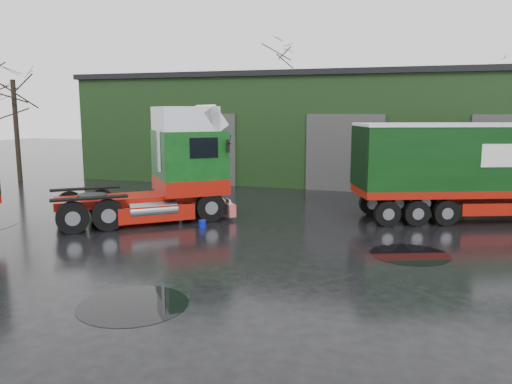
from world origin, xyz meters
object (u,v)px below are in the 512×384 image
at_px(lorry_right, 499,171).
at_px(tree_back_a, 276,104).
at_px(hero_tractor, 138,164).
at_px(tree_back_b, 477,116).
at_px(tree_left, 15,109).
at_px(wash_bucket, 202,224).
at_px(warehouse, 357,127).

relative_size(lorry_right, tree_back_a, 1.50).
bearing_deg(hero_tractor, lorry_right, 69.37).
distance_m(hero_tractor, tree_back_b, 29.38).
bearing_deg(tree_left, wash_bucket, -27.05).
xyz_separation_m(warehouse, hero_tractor, (-6.50, -15.50, -0.96)).
xyz_separation_m(wash_bucket, tree_back_b, (11.79, 25.76, 3.62)).
distance_m(tree_back_a, tree_back_b, 16.03).
relative_size(tree_left, tree_back_a, 0.89).
distance_m(hero_tractor, tree_back_a, 25.67).
relative_size(wash_bucket, tree_back_b, 0.04).
xyz_separation_m(warehouse, tree_left, (-19.00, -8.00, 1.09)).
height_order(lorry_right, tree_left, tree_left).
distance_m(lorry_right, wash_bucket, 11.55).
relative_size(wash_bucket, tree_left, 0.03).
bearing_deg(wash_bucket, tree_back_a, 99.28).
bearing_deg(tree_back_a, tree_left, -121.43).
distance_m(wash_bucket, tree_left, 17.57).
height_order(hero_tractor, tree_back_b, tree_back_b).
xyz_separation_m(hero_tractor, wash_bucket, (2.71, -0.26, -2.06)).
distance_m(warehouse, tree_back_a, 12.90).
bearing_deg(tree_back_b, tree_left, -146.31).
xyz_separation_m(lorry_right, wash_bucket, (-10.37, -4.76, -1.74)).
height_order(warehouse, wash_bucket, warehouse).
distance_m(warehouse, hero_tractor, 16.84).
relative_size(warehouse, tree_back_a, 3.41).
bearing_deg(tree_back_b, warehouse, -128.66).
xyz_separation_m(hero_tractor, lorry_right, (13.08, 4.50, -0.32)).
bearing_deg(tree_left, tree_back_a, 58.57).
height_order(hero_tractor, wash_bucket, hero_tractor).
relative_size(hero_tractor, tree_left, 0.83).
height_order(wash_bucket, tree_back_a, tree_back_a).
height_order(lorry_right, wash_bucket, lorry_right).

